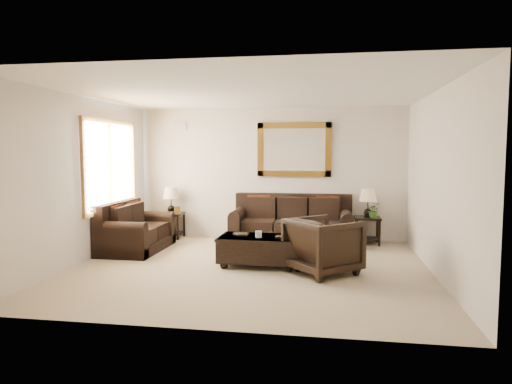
% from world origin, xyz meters
% --- Properties ---
extents(room, '(5.51, 5.01, 2.71)m').
position_xyz_m(room, '(0.00, 0.00, 1.35)').
color(room, gray).
rests_on(room, ground).
extents(window, '(0.07, 1.96, 1.66)m').
position_xyz_m(window, '(-2.70, 0.90, 1.55)').
color(window, white).
rests_on(window, room).
extents(mirror, '(1.50, 0.06, 1.10)m').
position_xyz_m(mirror, '(0.50, 2.47, 1.85)').
color(mirror, '#4F300F').
rests_on(mirror, room).
extents(air_vent, '(0.25, 0.02, 0.18)m').
position_xyz_m(air_vent, '(-1.90, 2.48, 2.35)').
color(air_vent, '#999999').
rests_on(air_vent, room).
extents(sofa, '(2.34, 1.01, 0.96)m').
position_xyz_m(sofa, '(0.50, 2.04, 0.35)').
color(sofa, black).
rests_on(sofa, room).
extents(loveseat, '(0.94, 1.58, 0.89)m').
position_xyz_m(loveseat, '(-2.32, 0.97, 0.33)').
color(loveseat, black).
rests_on(loveseat, room).
extents(end_table_left, '(0.49, 0.49, 1.07)m').
position_xyz_m(end_table_left, '(-2.04, 2.22, 0.70)').
color(end_table_left, black).
rests_on(end_table_left, room).
extents(end_table_right, '(0.49, 0.49, 1.08)m').
position_xyz_m(end_table_right, '(1.96, 2.21, 0.71)').
color(end_table_right, black).
rests_on(end_table_right, room).
extents(coffee_table, '(1.39, 0.77, 0.59)m').
position_xyz_m(coffee_table, '(0.19, 0.19, 0.29)').
color(coffee_table, black).
rests_on(coffee_table, room).
extents(armchair, '(1.21, 1.22, 0.92)m').
position_xyz_m(armchair, '(1.14, -0.12, 0.46)').
color(armchair, black).
rests_on(armchair, floor).
extents(potted_plant, '(0.32, 0.35, 0.23)m').
position_xyz_m(potted_plant, '(2.07, 2.13, 0.65)').
color(potted_plant, '#2A541D').
rests_on(potted_plant, end_table_right).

